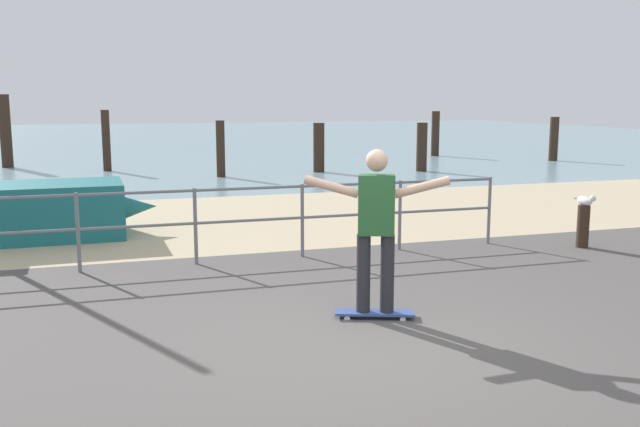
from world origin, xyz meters
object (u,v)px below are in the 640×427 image
Objects in this scene: skateboarder at (376,221)px; bollard_short at (583,227)px; skateboard at (375,313)px; seagull at (585,200)px.

skateboarder is 4.86m from bollard_short.
skateboard is 4.81m from bollard_short.
skateboarder is at bearing -152.53° from seagull.
skateboarder is at bearing -110.56° from skateboard.
seagull is (4.26, 2.21, 0.66)m from skateboard.
skateboarder reaches higher than skateboard.
bollard_short is at bearing 87.09° from seagull.
bollard_short is at bearing 27.65° from skateboard.
skateboarder is 2.52× the size of bollard_short.
skateboarder is 3.39× the size of seagull.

